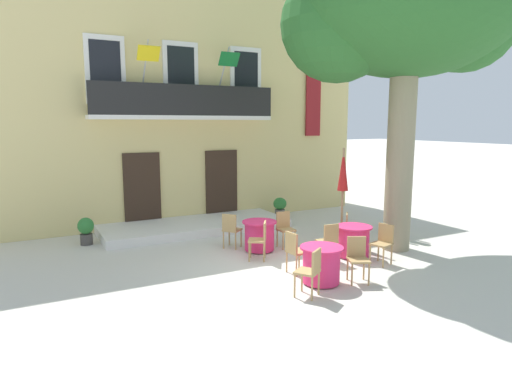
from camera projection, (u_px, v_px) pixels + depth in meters
The scene contains 20 objects.
ground_plane at pixel (270, 266), 9.94m from camera, with size 120.00×120.00×0.00m, color beige.
building_facade at pixel (163, 106), 15.32m from camera, with size 13.00×5.09×7.50m.
entrance_step_platform at pixel (195, 226), 13.24m from camera, with size 5.48×2.07×0.25m, color silver.
plane_tree at pixel (403, 14), 10.41m from camera, with size 5.56×4.89×7.51m.
cafe_table_near_tree at pixel (353, 241), 10.55m from camera, with size 0.86×0.86×0.76m.
cafe_chair_near_tree_0 at pixel (383, 241), 10.03m from camera, with size 0.49×0.49×0.91m.
cafe_chair_near_tree_1 at pixel (351, 228), 11.27m from camera, with size 0.56×0.56×0.91m.
cafe_chair_near_tree_2 at pixel (329, 239), 10.16m from camera, with size 0.43×0.43×0.91m.
cafe_table_middle at pixel (259, 235), 11.07m from camera, with size 0.86×0.86×0.76m.
cafe_chair_middle_0 at pixel (285, 227), 11.41m from camera, with size 0.43×0.43×0.91m.
cafe_chair_middle_1 at pixel (231, 228), 11.26m from camera, with size 0.56×0.56×0.91m.
cafe_chair_middle_2 at pixel (260, 238), 10.30m from camera, with size 0.55×0.55×0.91m.
cafe_table_front at pixel (321, 265), 8.80m from camera, with size 0.86×0.86×0.76m.
cafe_chair_front_0 at pixel (311, 269), 8.09m from camera, with size 0.55×0.55×0.91m.
cafe_chair_front_1 at pixel (358, 256), 8.90m from camera, with size 0.53×0.53×0.91m.
cafe_chair_front_2 at pixel (295, 249), 9.36m from camera, with size 0.43×0.43×0.91m.
cafe_umbrella at pixel (343, 182), 11.43m from camera, with size 0.44×0.44×2.55m.
ground_planter_left at pixel (86, 230), 11.63m from camera, with size 0.41×0.41×0.72m.
ground_planter_right at pixel (280, 207), 14.83m from camera, with size 0.44×0.44×0.71m.
pedestrian_near_entrance at pixel (396, 205), 12.31m from camera, with size 0.53×0.39×1.62m.
Camera 1 is at (-4.74, -8.31, 3.18)m, focal length 31.04 mm.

